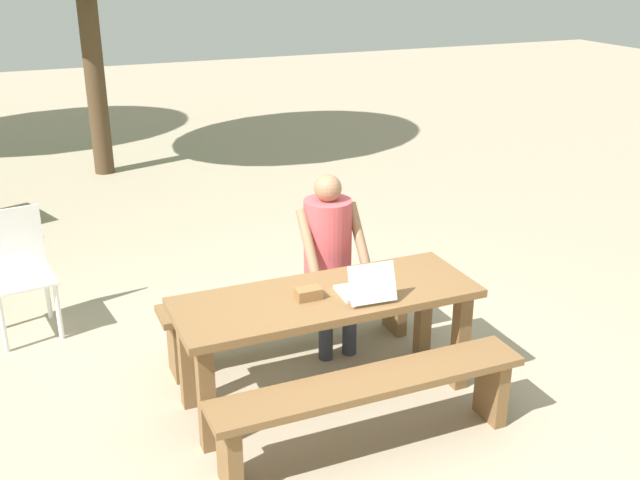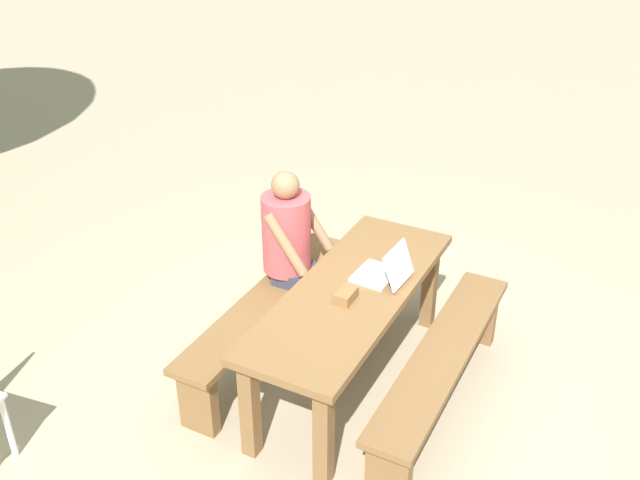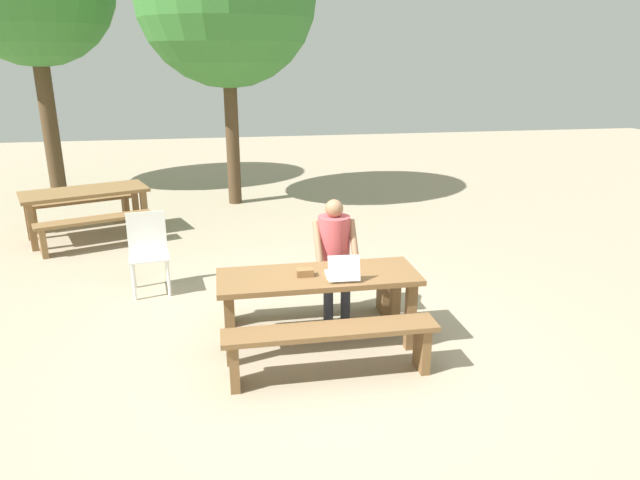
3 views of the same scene
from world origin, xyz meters
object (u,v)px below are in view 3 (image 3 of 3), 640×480
laptop (342,272)px  person_seated (334,249)px  small_pouch (305,272)px  plastic_chair (148,250)px  picnic_table_mid (85,197)px  picnic_table_front (318,286)px

laptop → person_seated: person_seated is taller
laptop → small_pouch: bearing=-15.0°
plastic_chair → picnic_table_mid: bearing=108.9°
small_pouch → picnic_table_mid: size_ratio=0.08×
small_pouch → person_seated: size_ratio=0.12×
laptop → picnic_table_mid: laptop is taller
laptop → plastic_chair: (-1.91, 1.82, -0.29)m
plastic_chair → picnic_table_mid: (-1.15, 2.31, 0.13)m
person_seated → picnic_table_mid: bearing=132.5°
small_pouch → plastic_chair: size_ratio=0.17×
small_pouch → plastic_chair: plastic_chair is taller
person_seated → plastic_chair: bearing=150.8°
laptop → person_seated: (0.07, 0.71, -0.02)m
picnic_table_front → laptop: (0.20, -0.13, 0.18)m
picnic_table_front → person_seated: 0.65m
small_pouch → picnic_table_mid: 4.86m
picnic_table_front → laptop: size_ratio=5.51×
picnic_table_front → small_pouch: bearing=-170.8°
picnic_table_front → plastic_chair: (-1.71, 1.68, -0.11)m
person_seated → plastic_chair: (-1.98, 1.11, -0.26)m
small_pouch → laptop: bearing=-18.5°
picnic_table_front → person_seated: size_ratio=1.47×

